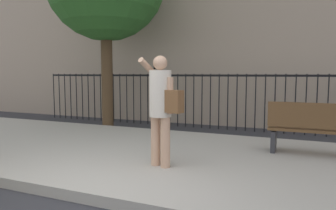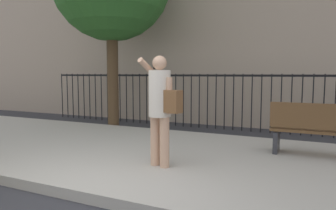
# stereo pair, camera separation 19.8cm
# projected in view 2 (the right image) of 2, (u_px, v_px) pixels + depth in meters

# --- Properties ---
(ground_plane) EXTENTS (60.00, 60.00, 0.00)m
(ground_plane) POSITION_uv_depth(u_px,v_px,m) (84.00, 204.00, 3.91)
(ground_plane) COLOR #333338
(sidewalk) EXTENTS (28.00, 4.40, 0.15)m
(sidewalk) POSITION_uv_depth(u_px,v_px,m) (163.00, 156.00, 5.88)
(sidewalk) COLOR #B2ADA3
(sidewalk) RESTS_ON ground
(iron_fence) EXTENTS (12.03, 0.04, 1.60)m
(iron_fence) POSITION_uv_depth(u_px,v_px,m) (220.00, 94.00, 9.11)
(iron_fence) COLOR black
(iron_fence) RESTS_ON ground
(pedestrian_on_phone) EXTENTS (0.71, 0.52, 1.73)m
(pedestrian_on_phone) POSITION_uv_depth(u_px,v_px,m) (161.00, 103.00, 4.89)
(pedestrian_on_phone) COLOR tan
(pedestrian_on_phone) RESTS_ON sidewalk
(street_bench) EXTENTS (1.60, 0.45, 0.95)m
(street_bench) POSITION_uv_depth(u_px,v_px,m) (319.00, 129.00, 5.48)
(street_bench) COLOR brown
(street_bench) RESTS_ON sidewalk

